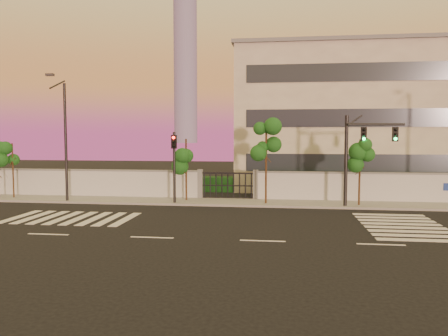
{
  "coord_description": "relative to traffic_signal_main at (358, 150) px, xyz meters",
  "views": [
    {
      "loc": [
        0.75,
        -18.89,
        4.58
      ],
      "look_at": [
        -2.49,
        6.0,
        2.76
      ],
      "focal_mm": 35.0,
      "sensor_mm": 36.0,
      "label": 1
    }
  ],
  "objects": [
    {
      "name": "sidewalk",
      "position": [
        -5.61,
        0.97,
        -3.65
      ],
      "size": [
        60.0,
        3.0,
        0.15
      ],
      "primitive_type": "cube",
      "color": "gray",
      "rests_on": "ground"
    },
    {
      "name": "street_tree_d",
      "position": [
        -5.79,
        0.44,
        0.4
      ],
      "size": [
        1.64,
        1.31,
        5.62
      ],
      "color": "#382314",
      "rests_on": "ground"
    },
    {
      "name": "hedge_row",
      "position": [
        -4.45,
        5.21,
        -2.91
      ],
      "size": [
        41.0,
        4.25,
        1.8
      ],
      "color": "black",
      "rests_on": "ground"
    },
    {
      "name": "street_tree_e",
      "position": [
        0.21,
        0.48,
        -0.5
      ],
      "size": [
        1.51,
        1.2,
        4.39
      ],
      "color": "#382314",
      "rests_on": "ground"
    },
    {
      "name": "streetlight_west",
      "position": [
        -19.5,
        -0.3,
        0.9
      ],
      "size": [
        0.51,
        2.06,
        8.57
      ],
      "color": "black",
      "rests_on": "ground"
    },
    {
      "name": "road_markings",
      "position": [
        -7.2,
        -5.77,
        -3.72
      ],
      "size": [
        57.0,
        7.62,
        0.02
      ],
      "color": "silver",
      "rests_on": "ground"
    },
    {
      "name": "traffic_signal_secondary",
      "position": [
        -11.9,
        -0.1,
        -0.64
      ],
      "size": [
        0.38,
        0.35,
        4.87
      ],
      "rotation": [
        0.0,
        0.0,
        -0.17
      ],
      "color": "black",
      "rests_on": "ground"
    },
    {
      "name": "distant_skyscraper",
      "position": [
        -70.61,
        270.47,
        58.26
      ],
      "size": [
        16.0,
        16.0,
        118.0
      ],
      "color": "slate",
      "rests_on": "ground"
    },
    {
      "name": "street_tree_c",
      "position": [
        -11.33,
        1.15,
        -0.48
      ],
      "size": [
        1.5,
        1.19,
        4.41
      ],
      "color": "#382314",
      "rests_on": "ground"
    },
    {
      "name": "street_tree_b",
      "position": [
        -24.09,
        0.85,
        -0.72
      ],
      "size": [
        1.31,
        1.04,
        4.09
      ],
      "color": "#382314",
      "rests_on": "ground"
    },
    {
      "name": "institutional_building",
      "position": [
        3.39,
        12.46,
        2.43
      ],
      "size": [
        24.4,
        12.4,
        12.25
      ],
      "color": "#B4AC99",
      "rests_on": "ground"
    },
    {
      "name": "traffic_signal_main",
      "position": [
        0.0,
        0.0,
        0.0
      ],
      "size": [
        3.71,
        0.79,
        5.9
      ],
      "rotation": [
        0.0,
        0.0,
        0.18
      ],
      "color": "black",
      "rests_on": "ground"
    },
    {
      "name": "perimeter_wall",
      "position": [
        -5.51,
        2.47,
        -2.66
      ],
      "size": [
        60.0,
        0.36,
        2.2
      ],
      "color": "#BABDC2",
      "rests_on": "ground"
    },
    {
      "name": "ground",
      "position": [
        -5.61,
        -9.53,
        -3.73
      ],
      "size": [
        120.0,
        120.0,
        0.0
      ],
      "primitive_type": "plane",
      "color": "black",
      "rests_on": "ground"
    }
  ]
}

